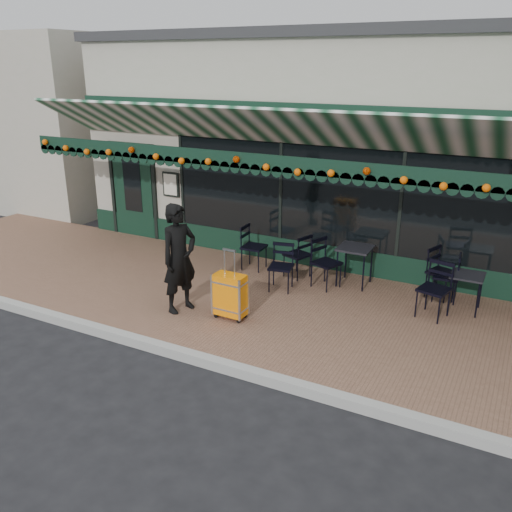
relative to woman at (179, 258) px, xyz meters
The scene contains 16 objects.
ground 2.07m from the woman, 35.89° to the right, with size 80.00×80.00×0.00m, color black.
sidewalk 1.99m from the woman, 33.61° to the left, with size 18.00×4.00×0.15m, color brown.
curb 2.08m from the woman, 37.92° to the right, with size 18.00×0.16×0.15m, color #9E9E99.
restaurant_building 7.05m from the woman, 78.03° to the left, with size 12.00×9.60×4.50m.
neighbor_building_left 13.56m from the woman, 148.96° to the left, with size 12.00×8.00×4.80m, color #B0A79A.
woman is the anchor object (origin of this frame).
suitcase 1.03m from the woman, ahead, with size 0.51×0.29×1.17m.
cafe_table_a 4.73m from the woman, 27.32° to the left, with size 0.52×0.52×0.64m.
cafe_table_b 3.27m from the woman, 47.25° to the left, with size 0.60×0.60×0.74m.
chair_a_left 4.57m from the woman, 32.67° to the left, with size 0.43×0.43×0.86m, color black, non-canonical shape.
chair_a_right 4.55m from the woman, 34.04° to the left, with size 0.45×0.45×0.91m, color black, non-canonical shape.
chair_a_front 4.14m from the woman, 23.85° to the left, with size 0.47×0.47×0.93m, color black, non-canonical shape.
chair_b_left 2.57m from the woman, 63.83° to the left, with size 0.44×0.44×0.87m, color black, non-canonical shape.
chair_b_right 2.75m from the woman, 48.51° to the left, with size 0.46×0.46×0.92m, color black, non-canonical shape.
chair_b_front 1.96m from the woman, 54.07° to the left, with size 0.43×0.43×0.86m, color black, non-canonical shape.
chair_solo 2.31m from the woman, 85.35° to the left, with size 0.45×0.45×0.90m, color black, non-canonical shape.
Camera 1 is at (3.50, -5.70, 4.07)m, focal length 38.00 mm.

